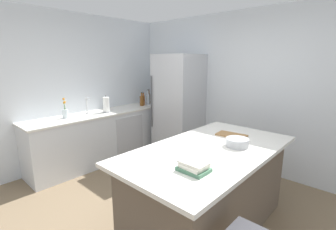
% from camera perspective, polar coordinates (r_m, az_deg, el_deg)
% --- Properties ---
extents(wall_rear, '(6.00, 0.10, 2.60)m').
position_cam_1_polar(wall_rear, '(4.17, 19.66, 5.15)').
color(wall_rear, silver).
rests_on(wall_rear, ground_plane).
extents(wall_left, '(0.10, 6.00, 2.60)m').
position_cam_1_polar(wall_left, '(4.38, -26.26, 4.92)').
color(wall_left, silver).
rests_on(wall_left, ground_plane).
extents(counter_run_left, '(0.64, 2.72, 0.90)m').
position_cam_1_polar(counter_run_left, '(4.57, -14.73, -4.80)').
color(counter_run_left, silver).
rests_on(counter_run_left, ground_plane).
extents(kitchen_island, '(1.09, 2.02, 0.91)m').
position_cam_1_polar(kitchen_island, '(2.74, 9.62, -16.64)').
color(kitchen_island, brown).
rests_on(kitchen_island, ground_plane).
extents(refrigerator, '(0.77, 0.74, 1.92)m').
position_cam_1_polar(refrigerator, '(4.53, 2.52, 2.07)').
color(refrigerator, '#B7BABF').
rests_on(refrigerator, ground_plane).
extents(sink_faucet, '(0.15, 0.05, 0.30)m').
position_cam_1_polar(sink_faucet, '(4.33, -18.73, 2.23)').
color(sink_faucet, silver).
rests_on(sink_faucet, counter_run_left).
extents(flower_vase, '(0.09, 0.09, 0.33)m').
position_cam_1_polar(flower_vase, '(4.17, -23.33, 0.59)').
color(flower_vase, silver).
rests_on(flower_vase, counter_run_left).
extents(paper_towel_roll, '(0.14, 0.14, 0.31)m').
position_cam_1_polar(paper_towel_roll, '(4.40, -14.53, 2.35)').
color(paper_towel_roll, gray).
rests_on(paper_towel_roll, counter_run_left).
extents(gin_bottle, '(0.08, 0.08, 0.29)m').
position_cam_1_polar(gin_bottle, '(5.14, -2.82, 4.04)').
color(gin_bottle, '#8CB79E').
rests_on(gin_bottle, counter_run_left).
extents(syrup_bottle, '(0.06, 0.06, 0.30)m').
position_cam_1_polar(syrup_bottle, '(5.17, -4.60, 4.08)').
color(syrup_bottle, '#5B3319').
rests_on(syrup_bottle, counter_run_left).
extents(soda_bottle, '(0.07, 0.07, 0.31)m').
position_cam_1_polar(soda_bottle, '(5.04, -4.83, 3.92)').
color(soda_bottle, silver).
rests_on(soda_bottle, counter_run_left).
extents(vinegar_bottle, '(0.05, 0.05, 0.26)m').
position_cam_1_polar(vinegar_bottle, '(5.02, -5.85, 3.63)').
color(vinegar_bottle, '#994C23').
rests_on(vinegar_bottle, counter_run_left).
extents(whiskey_bottle, '(0.08, 0.08, 0.28)m').
position_cam_1_polar(whiskey_bottle, '(4.92, -6.26, 3.47)').
color(whiskey_bottle, brown).
rests_on(whiskey_bottle, counter_run_left).
extents(cookbook_stack, '(0.25, 0.19, 0.08)m').
position_cam_1_polar(cookbook_stack, '(2.02, 6.14, -12.16)').
color(cookbook_stack, '#4C7F60').
rests_on(cookbook_stack, kitchen_island).
extents(mixing_bowl, '(0.24, 0.24, 0.09)m').
position_cam_1_polar(mixing_bowl, '(2.65, 16.18, -6.30)').
color(mixing_bowl, '#B2B5BA').
rests_on(mixing_bowl, kitchen_island).
extents(cutting_board, '(0.36, 0.23, 0.02)m').
position_cam_1_polar(cutting_board, '(3.01, 14.91, -4.64)').
color(cutting_board, '#9E7042').
rests_on(cutting_board, kitchen_island).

